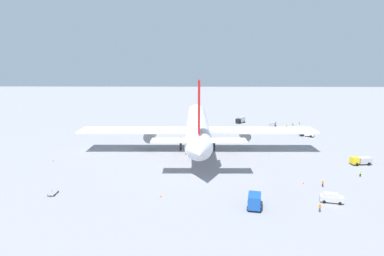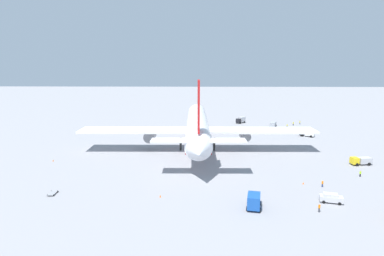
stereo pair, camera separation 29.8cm
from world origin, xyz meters
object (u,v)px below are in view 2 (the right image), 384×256
object	(u,v)px
service_truck_3	(241,120)
baggage_cart_1	(53,193)
ground_worker_2	(360,174)
service_truck_2	(361,161)
ground_worker_4	(287,126)
ground_worker_3	(300,123)
traffic_cone_2	(160,196)
service_truck_4	(273,124)
traffic_cone_0	(53,160)
service_truck_1	(254,201)
ground_worker_5	(293,124)
airliner	(197,127)
service_van	(331,198)
ground_worker_0	(322,184)
ground_worker_1	(319,208)
service_truck_0	(307,133)
traffic_cone_1	(303,183)

from	to	relation	value
service_truck_3	baggage_cart_1	distance (m)	102.56
ground_worker_2	service_truck_2	bearing A→B (deg)	-26.82
ground_worker_2	ground_worker_4	xyz separation A→B (m)	(64.25, 1.32, 0.02)
ground_worker_3	traffic_cone_2	distance (m)	103.21
service_truck_2	service_truck_4	xyz separation A→B (m)	(55.22, 12.54, 0.09)
traffic_cone_0	service_truck_1	bearing A→B (deg)	-119.13
service_truck_4	ground_worker_4	bearing A→B (deg)	-98.51
service_truck_1	traffic_cone_0	world-z (taller)	service_truck_1
service_truck_1	service_truck_2	bearing A→B (deg)	-50.84
ground_worker_5	airliner	bearing A→B (deg)	134.11
service_van	traffic_cone_2	xyz separation A→B (m)	(1.90, 35.86, -0.76)
ground_worker_5	service_truck_1	bearing A→B (deg)	159.36
service_truck_3	service_truck_4	xyz separation A→B (m)	(-9.90, -13.36, -0.21)
ground_worker_0	ground_worker_1	bearing A→B (deg)	157.03
ground_worker_3	service_truck_0	bearing A→B (deg)	168.57
ground_worker_4	traffic_cone_0	xyz separation A→B (m)	(-52.88, 83.25, -0.56)
service_truck_4	ground_worker_4	xyz separation A→B (m)	(-0.93, -6.18, -0.52)
baggage_cart_1	service_truck_4	bearing A→B (deg)	-40.36
airliner	service_truck_3	world-z (taller)	airliner
service_truck_1	traffic_cone_1	distance (m)	19.46
service_truck_0	ground_worker_4	bearing A→B (deg)	9.22
ground_worker_3	traffic_cone_1	distance (m)	81.31
ground_worker_3	traffic_cone_0	xyz separation A→B (m)	(-61.04, 91.48, -0.58)
service_van	traffic_cone_0	xyz separation A→B (m)	(27.18, 70.77, -0.76)
service_truck_0	ground_worker_4	distance (m)	18.32
traffic_cone_1	traffic_cone_2	size ratio (longest dim) A/B	1.00
traffic_cone_0	ground_worker_5	bearing A→B (deg)	-56.40
ground_worker_1	ground_worker_5	bearing A→B (deg)	-13.04
ground_worker_3	service_van	bearing A→B (deg)	166.79
service_truck_3	service_truck_4	world-z (taller)	service_truck_3
service_truck_0	ground_worker_2	world-z (taller)	service_truck_0
ground_worker_2	traffic_cone_2	world-z (taller)	ground_worker_2
service_truck_0	baggage_cart_1	bearing A→B (deg)	128.04
service_truck_2	ground_worker_4	distance (m)	54.67
service_truck_0	service_van	xyz separation A→B (m)	(-61.98, 15.41, -0.28)
baggage_cart_1	ground_worker_2	world-z (taller)	ground_worker_2
traffic_cone_2	service_truck_2	bearing A→B (deg)	-66.43
service_truck_2	traffic_cone_0	xyz separation A→B (m)	(1.42, 89.60, -1.00)
service_truck_2	ground_worker_1	distance (m)	37.94
service_truck_3	ground_worker_1	distance (m)	95.42
airliner	service_van	bearing A→B (deg)	-146.07
ground_worker_2	traffic_cone_2	xyz separation A→B (m)	(-13.91, 49.65, -0.54)
service_truck_0	ground_worker_2	xyz separation A→B (m)	(-46.17, 1.61, -0.50)
airliner	traffic_cone_1	distance (m)	41.39
service_van	baggage_cart_1	distance (m)	60.04
service_truck_1	service_truck_3	xyz separation A→B (m)	(93.93, -9.47, -0.07)
service_van	traffic_cone_2	bearing A→B (deg)	86.97
service_truck_0	service_van	distance (m)	63.86
service_truck_0	service_van	bearing A→B (deg)	166.04
service_truck_3	ground_worker_5	bearing A→B (deg)	-103.12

